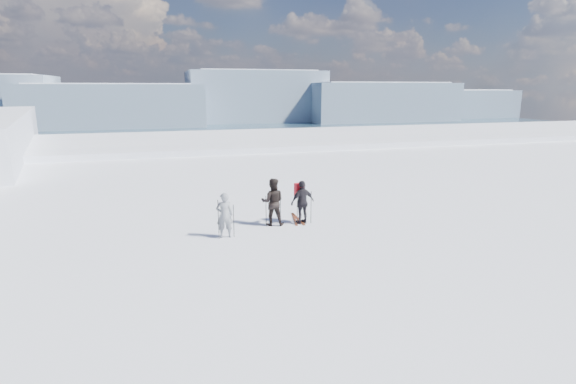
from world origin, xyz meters
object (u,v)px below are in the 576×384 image
object	(u,v)px
skier_grey	(224,215)
skier_dark	(273,202)
skier_pack	(302,202)
skis_loose	(296,219)

from	to	relation	value
skier_grey	skier_dark	size ratio (longest dim) A/B	0.88
skier_grey	skier_pack	bearing A→B (deg)	-163.36
skier_dark	skier_pack	xyz separation A→B (m)	(1.13, -0.13, -0.06)
skier_grey	skier_pack	world-z (taller)	skier_pack
skier_dark	skier_pack	distance (m)	1.14
skier_dark	skis_loose	bearing A→B (deg)	-141.47
skier_dark	skier_grey	bearing A→B (deg)	42.02
skier_dark	skis_loose	xyz separation A→B (m)	(1.07, 0.43, -0.88)
skier_grey	skier_dark	distance (m)	2.16
skier_pack	skis_loose	xyz separation A→B (m)	(-0.06, 0.57, -0.82)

